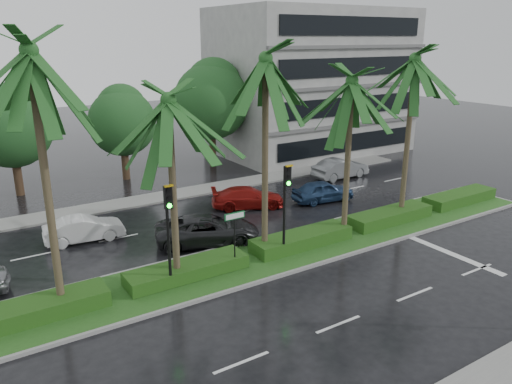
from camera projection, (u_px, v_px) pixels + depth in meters
ground at (261, 271)px, 21.62m from camera, size 120.00×120.00×0.00m
far_sidewalk at (156, 198)px, 31.23m from camera, size 40.00×2.00×0.12m
median at (249, 261)px, 22.40m from camera, size 36.00×4.00×0.15m
hedge at (249, 253)px, 22.29m from camera, size 35.20×1.40×0.60m
lane_markings at (321, 258)px, 22.84m from camera, size 34.00×13.06×0.01m
palm_row at (220, 92)px, 19.51m from camera, size 26.30×4.20×9.96m
signal_median_left at (169, 222)px, 18.90m from camera, size 0.34×0.42×4.36m
signal_median_right at (286, 198)px, 21.74m from camera, size 0.34×0.42×4.36m
street_sign at (235, 226)px, 20.85m from camera, size 0.95×0.09×2.60m
bg_trees at (127, 112)px, 34.54m from camera, size 32.92×5.74×8.29m
building at (311, 82)px, 43.07m from camera, size 16.00×10.00×12.00m
car_white at (84, 229)px, 24.66m from camera, size 1.72×3.94×1.26m
car_darkgrey at (207, 230)px, 24.36m from camera, size 3.97×5.55×1.40m
car_red at (248, 197)px, 29.51m from camera, size 3.29×4.62×1.24m
car_blue at (323, 191)px, 30.62m from camera, size 2.11×4.07×1.32m
car_grey at (340, 168)px, 35.67m from camera, size 1.58×4.35×1.43m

